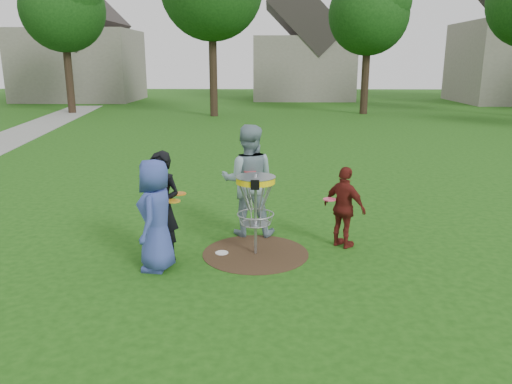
{
  "coord_description": "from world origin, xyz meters",
  "views": [
    {
      "loc": [
        0.21,
        -7.91,
        3.17
      ],
      "look_at": [
        0.0,
        0.3,
        1.0
      ],
      "focal_mm": 35.0,
      "sensor_mm": 36.0,
      "label": 1
    }
  ],
  "objects_px": {
    "player_black": "(162,207)",
    "player_maroon": "(344,207)",
    "player_grey": "(248,180)",
    "player_blue": "(156,215)",
    "disc_golf_basket": "(256,196)"
  },
  "relations": [
    {
      "from": "player_blue",
      "to": "disc_golf_basket",
      "type": "height_order",
      "value": "player_blue"
    },
    {
      "from": "player_blue",
      "to": "player_maroon",
      "type": "xyz_separation_m",
      "value": [
        3.04,
        1.03,
        -0.16
      ]
    },
    {
      "from": "player_black",
      "to": "disc_golf_basket",
      "type": "distance_m",
      "value": 1.52
    },
    {
      "from": "player_grey",
      "to": "player_maroon",
      "type": "height_order",
      "value": "player_grey"
    },
    {
      "from": "player_grey",
      "to": "player_black",
      "type": "bearing_deg",
      "value": 46.09
    },
    {
      "from": "player_black",
      "to": "player_grey",
      "type": "xyz_separation_m",
      "value": [
        1.33,
        1.28,
        0.13
      ]
    },
    {
      "from": "player_grey",
      "to": "player_maroon",
      "type": "bearing_deg",
      "value": 161.85
    },
    {
      "from": "player_black",
      "to": "player_maroon",
      "type": "height_order",
      "value": "player_black"
    },
    {
      "from": "player_maroon",
      "to": "disc_golf_basket",
      "type": "bearing_deg",
      "value": 57.57
    },
    {
      "from": "player_black",
      "to": "player_maroon",
      "type": "relative_size",
      "value": 1.26
    },
    {
      "from": "player_black",
      "to": "player_grey",
      "type": "distance_m",
      "value": 1.85
    },
    {
      "from": "player_black",
      "to": "player_maroon",
      "type": "bearing_deg",
      "value": 38.46
    },
    {
      "from": "player_maroon",
      "to": "player_black",
      "type": "bearing_deg",
      "value": 55.97
    },
    {
      "from": "player_grey",
      "to": "player_blue",
      "type": "bearing_deg",
      "value": 53.13
    },
    {
      "from": "player_black",
      "to": "player_grey",
      "type": "relative_size",
      "value": 0.87
    }
  ]
}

